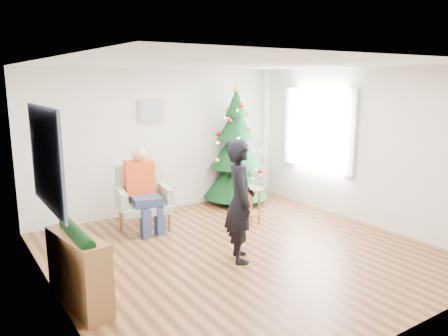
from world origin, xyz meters
TOP-DOWN VIEW (x-y plane):
  - floor at (0.00, 0.00)m, footprint 5.00×5.00m
  - ceiling at (0.00, 0.00)m, footprint 5.00×5.00m
  - wall_back at (0.00, 2.50)m, footprint 5.00×0.00m
  - wall_front at (0.00, -2.50)m, footprint 5.00×0.00m
  - wall_left at (-2.50, 0.00)m, footprint 0.00×5.00m
  - wall_right at (2.50, 0.00)m, footprint 0.00×5.00m
  - window_panel at (2.47, 1.00)m, footprint 0.04×1.30m
  - curtains at (2.44, 1.00)m, footprint 0.05×1.75m
  - christmas_tree at (1.41, 2.14)m, footprint 1.28×1.28m
  - stool at (0.84, 0.90)m, footprint 0.42×0.42m
  - laptop at (0.84, 0.90)m, footprint 0.40×0.40m
  - armchair at (-0.77, 1.64)m, footprint 0.92×0.87m
  - seated_person at (-0.79, 1.58)m, footprint 0.51×0.70m
  - standing_man at (-0.18, -0.20)m, footprint 0.61×0.71m
  - game_controller at (-0.00, -0.23)m, footprint 0.09×0.13m
  - console at (-2.33, -0.27)m, footprint 0.44×1.03m
  - garland at (-2.33, -0.27)m, footprint 0.14×0.90m
  - tapestry at (-2.46, 0.30)m, footprint 0.03×1.50m
  - framed_picture at (-0.20, 2.46)m, footprint 0.52×0.05m

SIDE VIEW (x-z plane):
  - floor at x=0.00m, z-range 0.00..0.00m
  - stool at x=0.84m, z-range 0.01..0.63m
  - armchair at x=-0.77m, z-range -0.13..0.90m
  - console at x=-2.33m, z-range 0.00..0.80m
  - laptop at x=0.84m, z-range 0.62..0.65m
  - seated_person at x=-0.79m, z-range 0.02..1.38m
  - garland at x=-2.33m, z-range 0.75..0.89m
  - standing_man at x=-0.18m, z-range 0.00..1.64m
  - christmas_tree at x=1.41m, z-range -0.11..2.20m
  - game_controller at x=0.00m, z-range 1.08..1.11m
  - wall_back at x=0.00m, z-range -1.20..3.80m
  - wall_front at x=0.00m, z-range -1.20..3.80m
  - wall_left at x=-2.50m, z-range -1.20..3.80m
  - wall_right at x=2.50m, z-range -1.20..3.80m
  - window_panel at x=2.47m, z-range 0.80..2.20m
  - curtains at x=2.44m, z-range 0.75..2.25m
  - tapestry at x=-2.46m, z-range 0.98..2.12m
  - framed_picture at x=-0.20m, z-range 1.64..2.06m
  - ceiling at x=0.00m, z-range 2.60..2.60m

